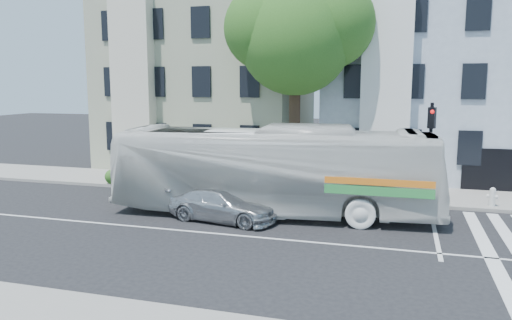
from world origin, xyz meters
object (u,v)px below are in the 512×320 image
at_px(traffic_signal, 431,139).
at_px(fire_hydrant, 492,197).
at_px(bus, 274,170).
at_px(sedan, 223,205).

xyz_separation_m(traffic_signal, fire_hydrant, (2.59, -0.21, -2.33)).
xyz_separation_m(bus, traffic_signal, (6.10, 3.54, 1.07)).
bearing_deg(sedan, fire_hydrant, -55.92).
height_order(sedan, fire_hydrant, sedan).
xyz_separation_m(bus, fire_hydrant, (8.68, 3.34, -1.26)).
relative_size(bus, fire_hydrant, 16.18).
relative_size(bus, sedan, 2.99).
distance_m(bus, traffic_signal, 7.13).
relative_size(traffic_signal, fire_hydrant, 5.53).
bearing_deg(bus, traffic_signal, -64.00).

